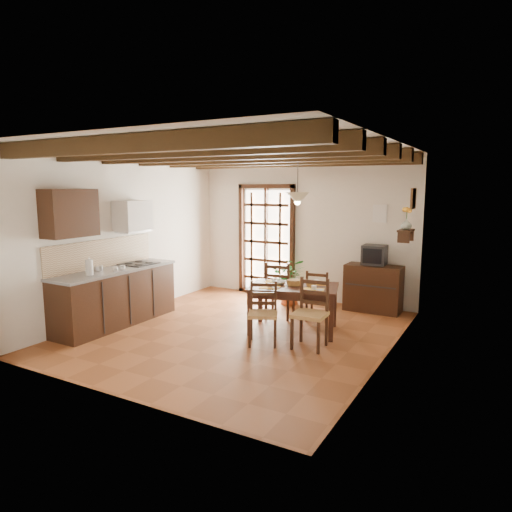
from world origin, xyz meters
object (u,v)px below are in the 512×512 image
Objects in this scene: chair_near_right at (310,327)px; potted_plant at (290,275)px; chair_near_left at (263,325)px; dining_table at (294,291)px; kitchen_counter at (116,296)px; chair_far_right at (319,304)px; crt_tv at (374,255)px; chair_far_left at (280,300)px; pendant_lamp at (298,197)px; sideboard at (373,288)px.

potted_plant reaches higher than chair_near_right.
dining_table is at bearing 54.28° from chair_near_left.
dining_table is at bearing 22.04° from kitchen_counter.
dining_table is 1.57× the size of chair_near_right.
chair_far_right is (0.26, 1.49, -0.01)m from chair_near_left.
chair_near_left reaches higher than dining_table.
potted_plant is (-1.52, -0.28, -0.46)m from crt_tv.
chair_far_right is (2.80, 1.83, -0.20)m from kitchen_counter.
chair_far_left reaches higher than chair_near_left.
chair_near_left is 1.04× the size of chair_far_right.
chair_near_right is at bearing -9.43° from chair_near_left.
dining_table is 1.63m from potted_plant.
dining_table is 1.45m from pendant_lamp.
chair_far_right is (-0.38, 1.31, -0.03)m from chair_near_right.
crt_tv reaches higher than chair_near_right.
sideboard is 0.53× the size of potted_plant.
chair_near_right is (0.51, -0.56, -0.33)m from dining_table.
crt_tv is at bearing 44.30° from chair_near_left.
chair_near_left is 1.36m from chair_far_left.
dining_table is at bearing 129.43° from chair_near_right.
kitchen_counter is 2.31× the size of chair_far_left.
chair_far_left is at bearing 37.19° from kitchen_counter.
dining_table is 1.56× the size of chair_far_left.
pendant_lamp is (-0.51, 0.66, 1.78)m from chair_near_right.
chair_far_left is 2.32× the size of crt_tv.
crt_tv is 0.23× the size of potted_plant.
chair_near_left is 0.92× the size of chair_near_right.
crt_tv is at bearing -146.39° from chair_far_left.
pendant_lamp reaches higher than kitchen_counter.
chair_near_right is 2.39m from potted_plant.
chair_near_right is 1.52m from chair_far_left.
kitchen_counter reaches higher than dining_table.
potted_plant is 2.20× the size of pendant_lamp.
pendant_lamp reaches higher than chair_near_left.
potted_plant reaches higher than chair_far_right.
pendant_lamp reaches higher than chair_near_right.
potted_plant reaches higher than chair_far_left.
chair_far_left is 1.75m from sideboard.
chair_near_right is 0.98× the size of sideboard.
chair_near_right reaches higher than chair_near_left.
potted_plant reaches higher than kitchen_counter.
crt_tv reaches higher than chair_far_left.
dining_table is 0.84m from chair_far_right.
potted_plant reaches higher than sideboard.
sideboard is at bearing 80.47° from chair_near_right.
chair_near_right is at bearing -58.06° from potted_plant.
pendant_lamp is at bearing -117.56° from crt_tv.
dining_table is 1.92m from sideboard.
crt_tv reaches higher than sideboard.
crt_tv reaches higher than dining_table.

